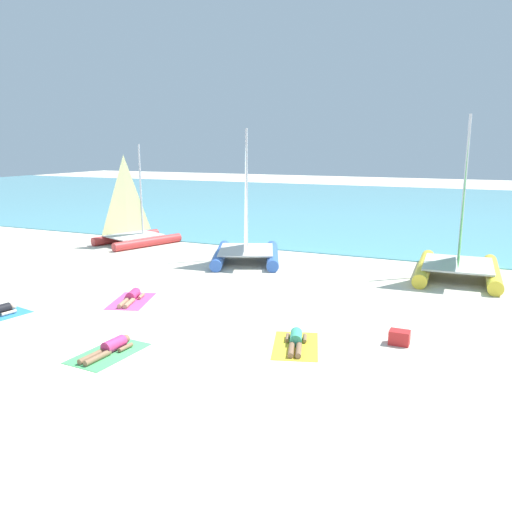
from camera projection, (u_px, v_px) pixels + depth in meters
name	position (u px, v px, depth m)	size (l,w,h in m)	color
ground_plane	(299.00, 263.00, 21.93)	(120.00, 120.00, 0.00)	beige
ocean_water	(388.00, 206.00, 41.80)	(120.00, 40.00, 0.05)	#5BB2C1
sailboat_red	(134.00, 230.00, 25.92)	(3.60, 4.38, 4.92)	#CC3838
sailboat_yellow	(459.00, 255.00, 19.29)	(3.09, 4.70, 6.00)	yellow
sailboat_blue	(246.00, 242.00, 22.07)	(4.13, 4.98, 5.57)	blue
towel_center_left	(131.00, 301.00, 16.61)	(1.10, 1.90, 0.01)	#D84C99
sunbather_center_left	(132.00, 297.00, 16.64)	(0.85, 1.54, 0.30)	#D83372
towel_center_right	(109.00, 353.00, 12.45)	(1.10, 1.90, 0.01)	#4CB266
sunbather_center_right	(110.00, 347.00, 12.49)	(0.57, 1.57, 0.30)	#D83372
towel_rightmost	(296.00, 346.00, 12.93)	(1.10, 1.90, 0.01)	yellow
sunbather_rightmost	(296.00, 340.00, 12.96)	(0.83, 1.54, 0.30)	#3FB28C
cooler_box	(399.00, 337.00, 12.99)	(0.50, 0.36, 0.36)	red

